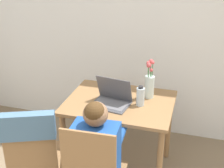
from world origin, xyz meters
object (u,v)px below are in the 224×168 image
Objects in this scene: person_seated at (98,147)px; laptop at (112,98)px; chair_spare at (32,146)px; flower_vase at (149,83)px; water_bottle at (140,96)px.

person_seated is 0.55m from laptop.
person_seated reaches higher than chair_spare.
person_seated is 3.03× the size of laptop.
flower_vase is 2.00× the size of water_bottle.
flower_vase is at bearing -110.37° from person_seated.
chair_spare is at bearing -117.07° from laptop.
chair_spare is 0.79m from laptop.
laptop is 0.97× the size of flower_vase.
water_bottle is at bearing -104.43° from flower_vase.
laptop is at bearing -148.18° from chair_spare.
water_bottle is (0.69, 0.67, 0.19)m from chair_spare.
person_seated is 5.88× the size of water_bottle.
chair_spare is at bearing 8.33° from person_seated.
flower_vase is 0.19m from water_bottle.
flower_vase is (0.73, 0.84, 0.25)m from chair_spare.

